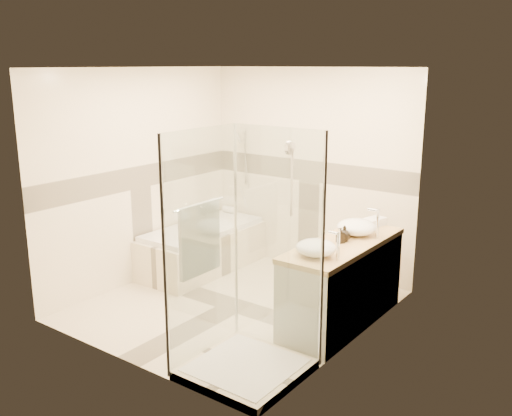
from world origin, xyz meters
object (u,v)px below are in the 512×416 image
Objects in this scene: bathtub at (203,246)px; amenity_bottle_a at (341,235)px; amenity_bottle_b at (344,233)px; vessel_sink_near at (357,227)px; shower_enclosure at (240,312)px; vessel_sink_far at (316,248)px; vanity at (342,283)px.

bathtub is 11.48× the size of amenity_bottle_a.
bathtub is at bearing 171.87° from amenity_bottle_b.
bathtub is 2.22m from vessel_sink_near.
shower_enclosure is 13.78× the size of amenity_bottle_a.
amenity_bottle_a is at bearing 90.00° from vessel_sink_far.
shower_enclosure reaches higher than amenity_bottle_a.
amenity_bottle_a reaches higher than vanity.
amenity_bottle_a is at bearing -90.00° from amenity_bottle_b.
vanity is 10.65× the size of amenity_bottle_b.
bathtub is 2.24m from amenity_bottle_b.
amenity_bottle_a is 0.08m from amenity_bottle_b.
amenity_bottle_b reaches higher than vanity.
vanity is 0.50m from amenity_bottle_a.
vanity is at bearing 77.03° from shower_enclosure.
amenity_bottle_b reaches higher than bathtub.
vessel_sink_far is (2.13, -0.85, 0.62)m from bathtub.
vessel_sink_near is 0.26m from amenity_bottle_b.
vessel_sink_near is 1.08× the size of vessel_sink_far.
vanity is 4.39× the size of vessel_sink_far.
amenity_bottle_b is at bearing 113.55° from vanity.
vessel_sink_far is (0.00, -0.81, -0.01)m from vessel_sink_near.
amenity_bottle_b is at bearing 90.00° from vessel_sink_far.
amenity_bottle_b is at bearing -8.13° from bathtub.
bathtub is at bearing 138.90° from shower_enclosure.
bathtub is 2.47m from shower_enclosure.
shower_enclosure is at bearing -41.10° from bathtub.
vessel_sink_near is (0.27, 1.58, 0.42)m from shower_enclosure.
amenity_bottle_a reaches higher than bathtub.
vanity reaches higher than bathtub.
bathtub is 4.26× the size of vessel_sink_near.
vanity is 10.94× the size of amenity_bottle_a.
shower_enclosure reaches higher than amenity_bottle_b.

